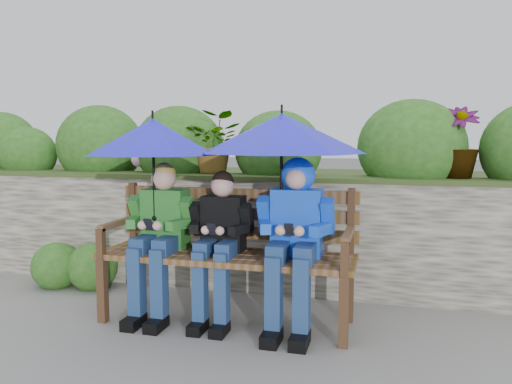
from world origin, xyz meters
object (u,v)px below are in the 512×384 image
(park_bench, at_px, (229,245))
(umbrella_right, at_px, (282,133))
(boy_left, at_px, (160,230))
(umbrella_left, at_px, (153,137))
(boy_middle, at_px, (219,236))
(boy_right, at_px, (295,228))

(park_bench, xyz_separation_m, umbrella_right, (0.40, -0.03, 0.83))
(boy_left, distance_m, umbrella_left, 0.70)
(boy_left, relative_size, umbrella_left, 1.19)
(park_bench, relative_size, umbrella_right, 1.60)
(boy_left, xyz_separation_m, umbrella_right, (0.92, 0.06, 0.73))
(boy_left, xyz_separation_m, boy_middle, (0.47, 0.01, -0.02))
(boy_right, height_order, umbrella_right, umbrella_right)
(boy_left, height_order, umbrella_right, umbrella_right)
(boy_left, xyz_separation_m, boy_right, (1.03, 0.01, 0.07))
(boy_right, relative_size, umbrella_right, 1.03)
(boy_right, distance_m, umbrella_right, 0.67)
(boy_left, relative_size, umbrella_right, 0.99)
(boy_middle, relative_size, umbrella_left, 1.13)
(park_bench, xyz_separation_m, umbrella_left, (-0.57, -0.08, 0.80))
(boy_middle, distance_m, umbrella_right, 0.88)
(umbrella_left, relative_size, umbrella_right, 0.84)
(park_bench, relative_size, boy_right, 1.55)
(boy_right, bearing_deg, boy_middle, -179.71)
(boy_right, bearing_deg, boy_left, -179.52)
(boy_left, xyz_separation_m, umbrella_left, (-0.05, 0.01, 0.70))
(boy_middle, height_order, boy_right, boy_right)
(park_bench, xyz_separation_m, boy_middle, (-0.05, -0.09, 0.08))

